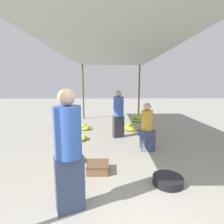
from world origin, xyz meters
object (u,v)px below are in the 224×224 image
vendor_seated (147,126)px  banana_pile_left_1 (65,174)px  basin_black (168,180)px  banana_pile_left_2 (81,138)px  banana_pile_right_1 (130,128)px  banana_pile_right_0 (136,119)px  stool (146,139)px  crate_near (98,167)px  banana_pile_left_3 (85,127)px  banana_pile_left_0 (75,158)px  shopper_walking_mid (119,113)px  vendor_foreground (68,150)px

vendor_seated → banana_pile_left_1: 2.42m
basin_black → banana_pile_left_2: size_ratio=0.97×
banana_pile_right_1 → banana_pile_right_0: bearing=74.1°
stool → banana_pile_left_2: (-1.92, 0.86, -0.24)m
stool → vendor_seated: 0.35m
banana_pile_left_1 → crate_near: size_ratio=1.04×
vendor_seated → banana_pile_left_3: (-1.98, 2.09, -0.56)m
basin_black → banana_pile_left_0: 2.06m
basin_black → crate_near: 1.36m
banana_pile_left_0 → banana_pile_left_3: size_ratio=1.17×
vendor_seated → banana_pile_right_0: bearing=86.3°
banana_pile_left_1 → crate_near: 0.66m
banana_pile_right_1 → banana_pile_left_3: bearing=177.1°
basin_black → shopper_walking_mid: size_ratio=0.34×
stool → shopper_walking_mid: shopper_walking_mid is taller
banana_pile_right_1 → crate_near: banana_pile_right_1 is taller
banana_pile_left_2 → shopper_walking_mid: bearing=13.3°
stool → vendor_seated: bearing=-20.2°
banana_pile_left_3 → shopper_walking_mid: bearing=-36.7°
banana_pile_right_0 → banana_pile_right_1: 1.69m
vendor_foreground → vendor_seated: size_ratio=1.34×
banana_pile_left_1 → banana_pile_left_2: size_ratio=0.83×
banana_pile_left_1 → vendor_foreground: bearing=-70.5°
banana_pile_right_0 → banana_pile_left_0: bearing=-115.2°
vendor_seated → banana_pile_left_0: size_ratio=2.24×
vendor_foreground → banana_pile_left_3: (-0.42, 4.36, -0.79)m
banana_pile_left_3 → banana_pile_right_1: (1.75, -0.09, -0.01)m
banana_pile_left_0 → crate_near: 0.73m
shopper_walking_mid → banana_pile_left_2: bearing=-166.7°
crate_near → banana_pile_right_0: bearing=72.9°
vendor_foreground → banana_pile_right_0: bearing=73.1°
stool → banana_pile_right_1: stool is taller
banana_pile_left_1 → vendor_seated: bearing=38.1°
vendor_foreground → banana_pile_left_1: vendor_foreground is taller
shopper_walking_mid → banana_pile_left_1: bearing=-113.5°
vendor_foreground → vendor_seated: 2.76m
basin_black → crate_near: bearing=160.0°
banana_pile_left_2 → shopper_walking_mid: (1.22, 0.29, 0.75)m
basin_black → banana_pile_left_3: 4.25m
banana_pile_left_2 → vendor_foreground: bearing=-83.2°
vendor_foreground → basin_black: (1.59, 0.61, -0.82)m
banana_pile_left_0 → banana_pile_right_0: (2.04, 4.34, 0.02)m
basin_black → banana_pile_right_1: 3.66m
banana_pile_right_1 → crate_near: 3.35m
banana_pile_left_3 → shopper_walking_mid: (1.26, -0.94, 0.71)m
basin_black → banana_pile_left_3: banana_pile_left_3 is taller
vendor_seated → banana_pile_left_2: (-1.93, 0.87, -0.59)m
banana_pile_left_2 → crate_near: bearing=-71.5°
banana_pile_left_3 → banana_pile_right_0: banana_pile_right_0 is taller
banana_pile_left_1 → shopper_walking_mid: size_ratio=0.29×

